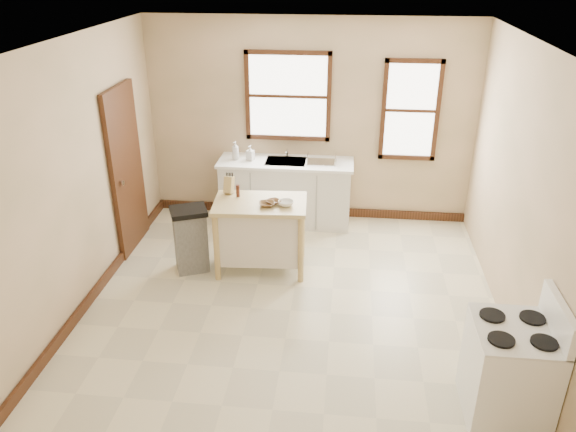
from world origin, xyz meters
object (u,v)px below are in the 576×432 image
object	(u,v)px
soap_bottle_b	(250,153)
kitchen_island	(261,236)
dish_rack	(322,159)
gas_stove	(511,359)
bowl_a	(267,204)
knife_block	(229,185)
bowl_c	(286,203)
bowl_b	(273,202)
pepper_grinder	(238,191)
trash_bin	(191,239)
soap_bottle_a	(235,151)

from	to	relation	value
soap_bottle_b	kitchen_island	xyz separation A→B (m)	(0.34, -1.32, -0.58)
dish_rack	gas_stove	world-z (taller)	gas_stove
bowl_a	knife_block	bearing A→B (deg)	147.23
bowl_c	bowl_b	bearing A→B (deg)	162.89
pepper_grinder	trash_bin	world-z (taller)	pepper_grinder
kitchen_island	pepper_grinder	bearing A→B (deg)	151.86
pepper_grinder	soap_bottle_b	bearing A→B (deg)	92.55
pepper_grinder	bowl_a	bearing A→B (deg)	-31.32
dish_rack	gas_stove	size ratio (longest dim) A/B	0.35
soap_bottle_a	gas_stove	distance (m)	4.56
soap_bottle_b	knife_block	world-z (taller)	soap_bottle_b
knife_block	gas_stove	xyz separation A→B (m)	(2.79, -2.37, -0.42)
pepper_grinder	bowl_b	distance (m)	0.48
kitchen_island	bowl_c	xyz separation A→B (m)	(0.31, -0.07, 0.47)
dish_rack	kitchen_island	world-z (taller)	dish_rack
bowl_c	trash_bin	bearing A→B (deg)	-177.54
kitchen_island	bowl_b	size ratio (longest dim) A/B	6.67
bowl_b	trash_bin	world-z (taller)	bowl_b
soap_bottle_a	kitchen_island	bearing A→B (deg)	-43.60
bowl_a	bowl_b	world-z (taller)	bowl_a
trash_bin	gas_stove	bearing A→B (deg)	-55.45
knife_block	pepper_grinder	distance (m)	0.16
dish_rack	trash_bin	size ratio (longest dim) A/B	0.49
bowl_a	trash_bin	bearing A→B (deg)	-178.95
kitchen_island	soap_bottle_b	bearing A→B (deg)	100.80
knife_block	trash_bin	distance (m)	0.80
kitchen_island	dish_rack	bearing A→B (deg)	60.24
bowl_b	bowl_c	world-z (taller)	bowl_c
soap_bottle_b	trash_bin	world-z (taller)	soap_bottle_b
knife_block	dish_rack	bearing A→B (deg)	57.04
pepper_grinder	bowl_b	world-z (taller)	pepper_grinder
dish_rack	gas_stove	xyz separation A→B (m)	(1.73, -3.46, -0.41)
bowl_b	gas_stove	world-z (taller)	gas_stove
bowl_c	trash_bin	xyz separation A→B (m)	(-1.14, -0.05, -0.51)
soap_bottle_a	gas_stove	bearing A→B (deg)	-25.89
dish_rack	trash_bin	bearing A→B (deg)	-147.67
bowl_a	trash_bin	size ratio (longest dim) A/B	0.22
bowl_c	bowl_a	bearing A→B (deg)	-171.56
dish_rack	knife_block	xyz separation A→B (m)	(-1.05, -1.09, 0.01)
kitchen_island	bowl_c	size ratio (longest dim) A/B	5.92
dish_rack	knife_block	bearing A→B (deg)	-145.82
soap_bottle_a	bowl_a	bearing A→B (deg)	-41.81
soap_bottle_a	pepper_grinder	xyz separation A→B (m)	(0.26, -1.19, -0.09)
trash_bin	dish_rack	bearing A→B (deg)	20.86
dish_rack	kitchen_island	xyz separation A→B (m)	(-0.64, -1.31, -0.53)
pepper_grinder	bowl_c	distance (m)	0.63
soap_bottle_a	knife_block	size ratio (longest dim) A/B	1.28
knife_block	pepper_grinder	xyz separation A→B (m)	(0.13, -0.09, -0.03)
soap_bottle_a	bowl_a	distance (m)	1.57
soap_bottle_a	pepper_grinder	size ratio (longest dim) A/B	1.70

